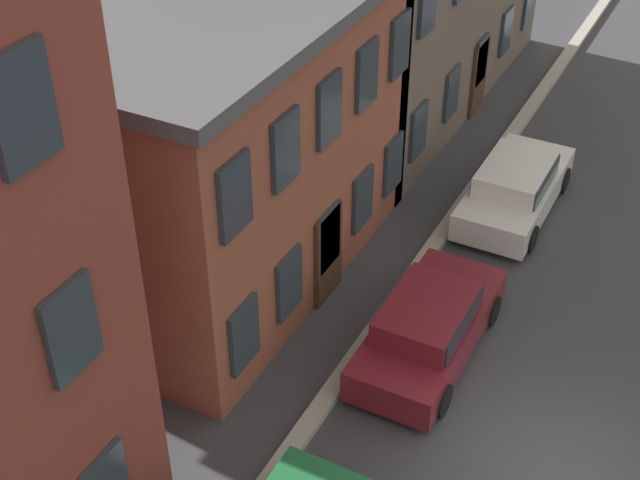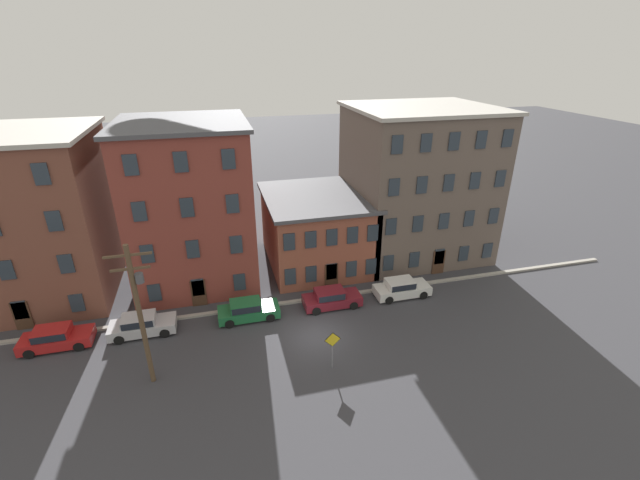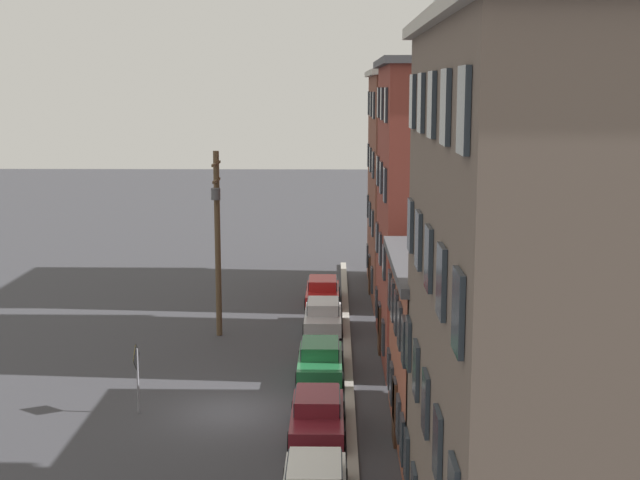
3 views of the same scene
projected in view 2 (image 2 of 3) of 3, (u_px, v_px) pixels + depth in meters
ground_plane at (316, 336)px, 29.43m from camera, size 200.00×200.00×0.00m
kerb_strip at (302, 301)px, 33.36m from camera, size 56.00×0.36×0.16m
apartment_corner at (27, 217)px, 32.22m from camera, size 11.25×11.11×12.85m
apartment_midblock at (191, 203)px, 34.62m from camera, size 9.82×10.51×13.11m
apartment_far at (316, 229)px, 38.41m from camera, size 9.00×10.51×6.37m
apartment_annex at (417, 182)px, 39.46m from camera, size 12.29×11.20×13.49m
car_red at (55, 337)px, 28.11m from camera, size 4.40×1.92×1.43m
car_silver at (141, 324)px, 29.41m from camera, size 4.40×1.92×1.43m
car_green at (248, 309)px, 31.05m from camera, size 4.40×1.92×1.43m
car_maroon at (331, 298)px, 32.50m from camera, size 4.40×1.92×1.43m
car_white at (401, 288)px, 33.85m from camera, size 4.40×1.92×1.43m
caution_sign at (333, 344)px, 25.79m from camera, size 1.03×0.08×2.67m
utility_pole at (140, 309)px, 23.45m from camera, size 2.40×0.44×8.96m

